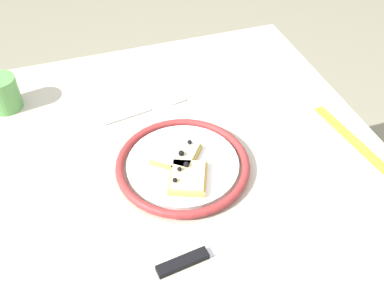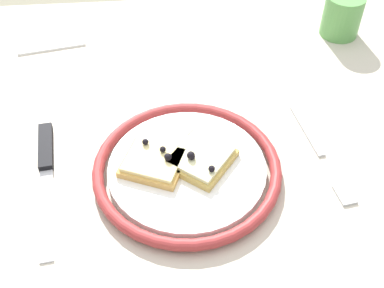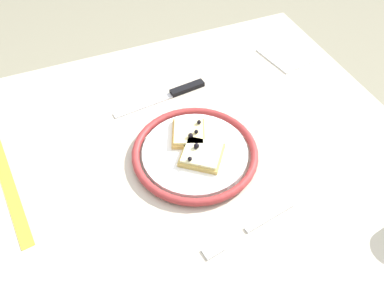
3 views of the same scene
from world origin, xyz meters
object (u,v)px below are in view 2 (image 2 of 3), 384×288
at_px(pizza_slice_far, 153,162).
at_px(knife, 46,163).
at_px(plate, 187,169).
at_px(fork, 320,153).
at_px(dining_table, 199,198).
at_px(cup, 342,15).
at_px(pizza_slice_near, 201,158).
at_px(napkin, 49,30).

xyz_separation_m(pizza_slice_far, knife, (0.16, -0.03, -0.02)).
xyz_separation_m(plate, fork, (-0.20, -0.02, -0.01)).
relative_size(dining_table, plate, 3.40).
distance_m(plate, fork, 0.20).
distance_m(dining_table, knife, 0.24).
bearing_deg(cup, pizza_slice_near, 47.41).
bearing_deg(pizza_slice_far, napkin, -63.10).
relative_size(knife, cup, 3.04).
xyz_separation_m(dining_table, knife, (0.22, -0.01, 0.10)).
height_order(pizza_slice_far, fork, pizza_slice_far).
bearing_deg(napkin, pizza_slice_near, 124.62).
xyz_separation_m(plate, napkin, (0.24, -0.38, -0.01)).
relative_size(plate, napkin, 1.99).
bearing_deg(pizza_slice_near, dining_table, -87.32).
height_order(knife, fork, knife).
bearing_deg(dining_table, cup, -134.41).
bearing_deg(knife, dining_table, 178.06).
height_order(pizza_slice_near, knife, pizza_slice_near).
xyz_separation_m(pizza_slice_near, napkin, (0.26, -0.37, -0.02)).
bearing_deg(napkin, dining_table, 125.92).
bearing_deg(knife, plate, 170.73).
bearing_deg(knife, cup, -150.42).
relative_size(knife, napkin, 1.79).
height_order(pizza_slice_far, knife, pizza_slice_far).
xyz_separation_m(dining_table, plate, (0.02, 0.03, 0.10)).
height_order(dining_table, plate, plate).
bearing_deg(pizza_slice_near, plate, 17.82).
bearing_deg(fork, knife, -1.38).
distance_m(knife, fork, 0.40).
distance_m(dining_table, plate, 0.11).
xyz_separation_m(knife, fork, (-0.40, 0.01, -0.00)).
bearing_deg(napkin, cup, 174.38).
xyz_separation_m(dining_table, fork, (-0.18, 0.00, 0.09)).
xyz_separation_m(plate, knife, (0.20, -0.03, -0.01)).
xyz_separation_m(plate, pizza_slice_far, (0.05, -0.00, 0.01)).
distance_m(fork, napkin, 0.57).
xyz_separation_m(plate, pizza_slice_near, (-0.02, -0.01, 0.01)).
relative_size(pizza_slice_near, cup, 1.44).
bearing_deg(fork, pizza_slice_far, 4.35).
relative_size(dining_table, fork, 4.52).
xyz_separation_m(pizza_slice_near, knife, (0.22, -0.03, -0.02)).
bearing_deg(dining_table, plate, 52.03).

